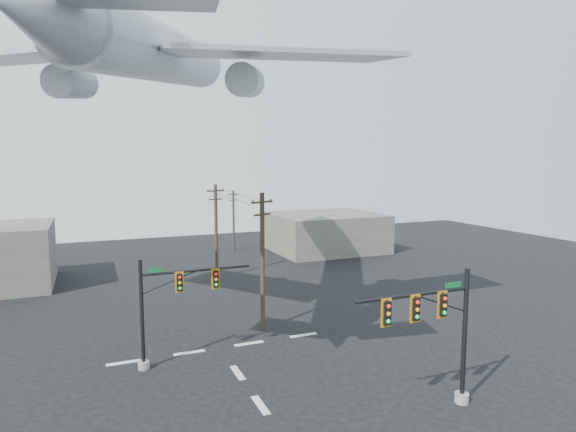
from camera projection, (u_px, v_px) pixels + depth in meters
name	position (u px, v px, depth m)	size (l,w,h in m)	color
lane_markings	(252.00, 393.00, 25.34)	(14.00, 21.20, 0.01)	beige
signal_mast_near	(440.00, 332.00, 23.26)	(6.71, 0.77, 6.96)	gray
signal_mast_far	(167.00, 308.00, 28.41)	(6.88, 0.72, 6.57)	gray
utility_pole_a	(262.00, 259.00, 34.26)	(1.86, 0.96, 9.96)	#452C1D
utility_pole_b	(216.00, 229.00, 49.71)	(1.93, 0.67, 9.75)	#452C1D
utility_pole_c	(234.00, 219.00, 64.89)	(1.62, 0.64, 8.17)	#452C1D
power_lines	(230.00, 195.00, 48.87)	(8.38, 30.49, 0.87)	black
airliner	(158.00, 54.00, 30.88)	(28.81, 31.58, 8.76)	#B6BAC3
building_right	(325.00, 232.00, 65.24)	(14.00, 12.00, 5.00)	slate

